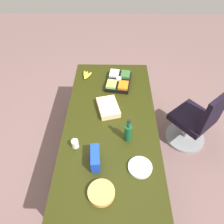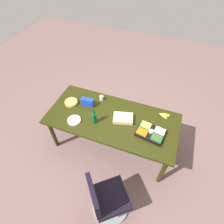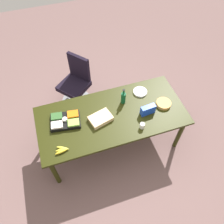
# 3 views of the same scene
# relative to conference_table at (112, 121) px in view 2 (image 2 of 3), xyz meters

# --- Properties ---
(ground_plane) EXTENTS (10.00, 10.00, 0.00)m
(ground_plane) POSITION_rel_conference_table_xyz_m (0.00, 0.00, -0.72)
(ground_plane) COLOR #775957
(conference_table) EXTENTS (2.20, 1.01, 0.80)m
(conference_table) POSITION_rel_conference_table_xyz_m (0.00, 0.00, 0.00)
(conference_table) COLOR #282B0A
(conference_table) RESTS_ON ground
(office_chair) EXTENTS (0.68, 0.68, 0.99)m
(office_chair) POSITION_rel_conference_table_xyz_m (0.34, -1.12, -0.34)
(office_chair) COLOR gray
(office_chair) RESTS_ON ground
(sheet_cake) EXTENTS (0.37, 0.30, 0.07)m
(sheet_cake) POSITION_rel_conference_table_xyz_m (0.18, 0.03, 0.11)
(sheet_cake) COLOR beige
(sheet_cake) RESTS_ON conference_table
(chip_bag_blue) EXTENTS (0.23, 0.10, 0.15)m
(chip_bag_blue) POSITION_rel_conference_table_xyz_m (-0.51, 0.13, 0.15)
(chip_bag_blue) COLOR blue
(chip_bag_blue) RESTS_ON conference_table
(banana_bunch) EXTENTS (0.20, 0.13, 0.04)m
(banana_bunch) POSITION_rel_conference_table_xyz_m (0.81, 0.35, 0.10)
(banana_bunch) COLOR yellow
(banana_bunch) RESTS_ON conference_table
(veggie_tray) EXTENTS (0.46, 0.36, 0.09)m
(veggie_tray) POSITION_rel_conference_table_xyz_m (0.67, -0.09, 0.11)
(veggie_tray) COLOR black
(veggie_tray) RESTS_ON conference_table
(chip_bowl) EXTENTS (0.24, 0.24, 0.05)m
(chip_bowl) POSITION_rel_conference_table_xyz_m (-0.81, 0.06, 0.10)
(chip_bowl) COLOR #E2A551
(chip_bowl) RESTS_ON conference_table
(paper_plate_stack) EXTENTS (0.23, 0.23, 0.03)m
(paper_plate_stack) POSITION_rel_conference_table_xyz_m (-0.57, -0.28, 0.09)
(paper_plate_stack) COLOR white
(paper_plate_stack) RESTS_ON conference_table
(paper_cup) EXTENTS (0.08, 0.08, 0.09)m
(paper_cup) POSITION_rel_conference_table_xyz_m (-0.34, 0.34, 0.12)
(paper_cup) COLOR white
(paper_cup) RESTS_ON conference_table
(wine_bottle) EXTENTS (0.08, 0.08, 0.29)m
(wine_bottle) POSITION_rel_conference_table_xyz_m (-0.24, -0.18, 0.19)
(wine_bottle) COLOR #10502B
(wine_bottle) RESTS_ON conference_table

